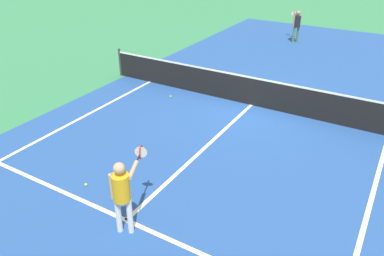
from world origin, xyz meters
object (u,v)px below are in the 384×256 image
player_near (122,190)px  tennis_ball_mid_court (86,185)px  tennis_ball_near_net (171,96)px  player_far (297,23)px  net (252,91)px

player_near → tennis_ball_mid_court: player_near is taller
player_near → tennis_ball_near_net: size_ratio=23.62×
player_near → tennis_ball_mid_court: size_ratio=23.62×
player_far → tennis_ball_near_net: 9.23m
tennis_ball_near_net → tennis_ball_mid_court: bearing=-77.8°
player_near → tennis_ball_mid_court: (-1.68, 0.63, -0.93)m
tennis_ball_near_net → tennis_ball_mid_court: same height
player_near → player_far: player_near is taller
net → tennis_ball_mid_court: 6.18m
player_near → tennis_ball_mid_court: bearing=159.4°
net → tennis_ball_near_net: size_ratio=167.93×
tennis_ball_near_net → tennis_ball_mid_court: (1.12, -5.15, 0.00)m
player_near → player_far: size_ratio=1.00×
player_far → tennis_ball_near_net: bearing=-99.5°
net → tennis_ball_near_net: bearing=-162.5°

